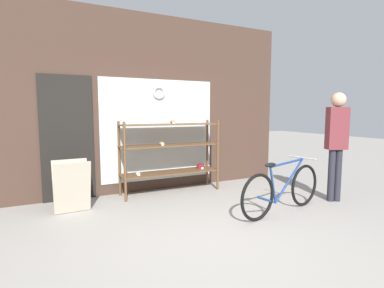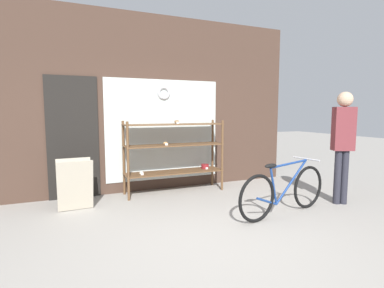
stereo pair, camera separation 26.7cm
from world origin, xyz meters
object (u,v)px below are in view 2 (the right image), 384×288
bicycle (284,191)px  pedestrian (343,138)px  sandwich_board (75,185)px  display_case (175,149)px

bicycle → pedestrian: (1.20, 0.07, 0.73)m
bicycle → sandwich_board: 3.12m
display_case → bicycle: bearing=-60.0°
display_case → pedestrian: size_ratio=1.01×
display_case → pedestrian: (2.24, -1.72, 0.28)m
sandwich_board → pedestrian: (3.99, -1.33, 0.69)m
display_case → bicycle: 2.11m
sandwich_board → display_case: bearing=9.8°
bicycle → display_case: bearing=109.5°
display_case → pedestrian: pedestrian is taller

